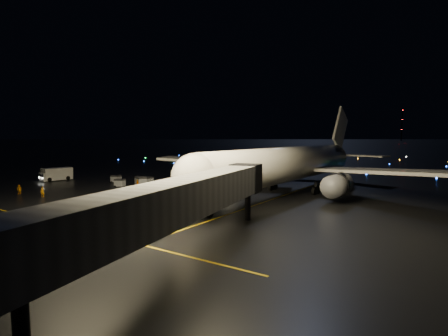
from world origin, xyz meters
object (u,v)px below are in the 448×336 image
Objects in this scene: airliner at (298,145)px; service_truck at (57,174)px; crew_a at (42,192)px; belt_loader at (165,201)px; baggage_cart_3 at (116,179)px; pushback_tug at (146,227)px; crew_c at (138,185)px; baggage_cart_1 at (120,183)px; baggage_cart_2 at (141,182)px; crew_b at (19,189)px; baggage_cart_0 at (148,181)px.

airliner is 52.46m from service_truck.
service_truck reaches higher than crew_a.
airliner is 9.27× the size of belt_loader.
service_truck is 4.14× the size of baggage_cart_3.
crew_c reaches higher than pushback_tug.
crew_c reaches higher than baggage_cart_1.
crew_b is at bearing -99.49° from baggage_cart_2.
baggage_cart_2 is (-3.37, 3.82, -0.02)m from crew_c.
baggage_cart_0 is (-3.20, 5.49, -0.12)m from crew_c.
service_truck is 3.94× the size of crew_c.
baggage_cart_2 is at bearing 116.18° from pushback_tug.
belt_loader is at bearing -16.42° from baggage_cart_2.
pushback_tug is 36.31m from crew_b.
crew_b is at bearing -134.02° from baggage_cart_1.
baggage_cart_0 is at bearing 37.25° from crew_b.
crew_b is at bearing -111.91° from baggage_cart_3.
airliner is 26.10× the size of baggage_cart_2.
crew_c is at bearing -29.24° from baggage_cart_2.
baggage_cart_1 is at bearing -111.92° from baggage_cart_2.
airliner is at bearing 65.63° from pushback_tug.
belt_loader is at bearing -8.18° from service_truck.
belt_loader reaches higher than baggage_cart_2.
crew_c is 0.97× the size of baggage_cart_0.
airliner is 31.59× the size of baggage_cart_3.
airliner is at bearing 56.76° from belt_loader.
crew_a reaches higher than baggage_cart_3.
pushback_tug is 2.23× the size of crew_b.
airliner is at bearing 42.47° from baggage_cart_2.
baggage_cart_0 reaches higher than baggage_cart_1.
crew_a is 0.82× the size of baggage_cart_0.
crew_a is at bearing -17.35° from crew_b.
belt_loader reaches higher than crew_c.
baggage_cart_1 is at bearing -126.94° from baggage_cart_0.
baggage_cart_2 is (-0.17, -1.67, 0.10)m from baggage_cart_0.
pushback_tug is 34.94m from baggage_cart_2.
crew_b is 0.91× the size of baggage_cart_1.
baggage_cart_1 is at bearing -50.39° from baggage_cart_3.
baggage_cart_3 is at bearing 59.74° from crew_b.
baggage_cart_1 is (19.57, 1.03, -0.63)m from service_truck.
baggage_cart_3 is (-8.33, 0.85, -0.16)m from baggage_cart_2.
baggage_cart_2 is (9.85, 17.90, 0.12)m from crew_b.
crew_b is (-35.92, 5.36, -0.05)m from pushback_tug.
crew_c reaches higher than baggage_cart_2.
belt_loader is at bearing -45.11° from baggage_cart_0.
crew_a is 0.90× the size of baggage_cart_3.
baggage_cart_1 is 3.89m from baggage_cart_2.
baggage_cart_3 is (13.79, 4.79, -0.62)m from service_truck.
baggage_cart_2 is (4.17, 17.08, 0.12)m from crew_a.
crew_c is at bearing 6.31° from service_truck.
crew_a is at bearing 167.01° from belt_loader.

